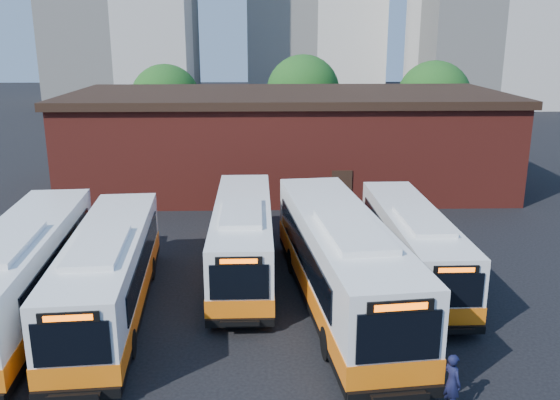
{
  "coord_description": "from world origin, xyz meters",
  "views": [
    {
      "loc": [
        -1.6,
        -19.7,
        10.14
      ],
      "look_at": [
        -0.89,
        5.24,
        3.1
      ],
      "focal_mm": 38.0,
      "sensor_mm": 36.0,
      "label": 1
    }
  ],
  "objects_px": {
    "bus_mideast": "(341,265)",
    "bus_east": "(412,247)",
    "bus_midwest": "(243,240)",
    "transit_worker": "(452,382)",
    "bus_west": "(109,277)",
    "bus_farwest": "(23,276)"
  },
  "relations": [
    {
      "from": "bus_midwest",
      "to": "bus_east",
      "type": "height_order",
      "value": "bus_midwest"
    },
    {
      "from": "bus_farwest",
      "to": "bus_west",
      "type": "xyz_separation_m",
      "value": [
        3.14,
        0.0,
        -0.07
      ]
    },
    {
      "from": "bus_midwest",
      "to": "bus_farwest",
      "type": "bearing_deg",
      "value": -153.68
    },
    {
      "from": "bus_midwest",
      "to": "bus_east",
      "type": "xyz_separation_m",
      "value": [
        7.2,
        -0.94,
        -0.06
      ]
    },
    {
      "from": "bus_mideast",
      "to": "bus_east",
      "type": "height_order",
      "value": "bus_mideast"
    },
    {
      "from": "bus_farwest",
      "to": "bus_midwest",
      "type": "relative_size",
      "value": 1.08
    },
    {
      "from": "bus_midwest",
      "to": "bus_east",
      "type": "bearing_deg",
      "value": -8.0
    },
    {
      "from": "bus_east",
      "to": "transit_worker",
      "type": "relative_size",
      "value": 6.69
    },
    {
      "from": "bus_east",
      "to": "transit_worker",
      "type": "bearing_deg",
      "value": -97.66
    },
    {
      "from": "bus_west",
      "to": "transit_worker",
      "type": "xyz_separation_m",
      "value": [
        10.9,
        -6.14,
        -0.65
      ]
    },
    {
      "from": "bus_midwest",
      "to": "transit_worker",
      "type": "height_order",
      "value": "bus_midwest"
    },
    {
      "from": "bus_farwest",
      "to": "bus_east",
      "type": "relative_size",
      "value": 1.13
    },
    {
      "from": "bus_farwest",
      "to": "transit_worker",
      "type": "xyz_separation_m",
      "value": [
        14.04,
        -6.14,
        -0.72
      ]
    },
    {
      "from": "bus_mideast",
      "to": "transit_worker",
      "type": "xyz_separation_m",
      "value": [
        2.27,
        -6.55,
        -0.84
      ]
    },
    {
      "from": "bus_west",
      "to": "transit_worker",
      "type": "relative_size",
      "value": 7.22
    },
    {
      "from": "bus_midwest",
      "to": "transit_worker",
      "type": "distance_m",
      "value": 11.87
    },
    {
      "from": "bus_midwest",
      "to": "transit_worker",
      "type": "xyz_separation_m",
      "value": [
        6.09,
        -10.17,
        -0.61
      ]
    },
    {
      "from": "bus_east",
      "to": "bus_farwest",
      "type": "bearing_deg",
      "value": -169.3
    },
    {
      "from": "bus_farwest",
      "to": "bus_west",
      "type": "bearing_deg",
      "value": -4.06
    },
    {
      "from": "bus_farwest",
      "to": "bus_mideast",
      "type": "xyz_separation_m",
      "value": [
        11.77,
        0.41,
        0.12
      ]
    },
    {
      "from": "bus_midwest",
      "to": "bus_mideast",
      "type": "xyz_separation_m",
      "value": [
        3.82,
        -3.62,
        0.23
      ]
    },
    {
      "from": "bus_midwest",
      "to": "bus_west",
      "type": "bearing_deg",
      "value": -140.59
    }
  ]
}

